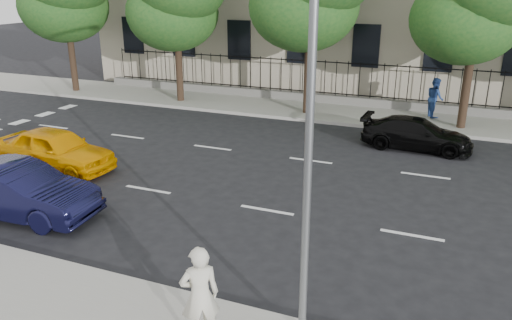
{
  "coord_description": "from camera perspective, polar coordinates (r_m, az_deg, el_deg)",
  "views": [
    {
      "loc": [
        4.54,
        -9.61,
        6.19
      ],
      "look_at": [
        -0.54,
        3.0,
        1.29
      ],
      "focal_mm": 35.0,
      "sensor_mm": 36.0,
      "label": 1
    }
  ],
  "objects": [
    {
      "name": "woman_near",
      "position": [
        8.92,
        -6.44,
        -15.14
      ],
      "size": [
        0.82,
        0.77,
        1.89
      ],
      "primitive_type": "imported",
      "rotation": [
        0.0,
        0.0,
        3.79
      ],
      "color": "beige",
      "rests_on": "near_sidewalk"
    },
    {
      "name": "navy_sedan",
      "position": [
        15.19,
        -25.62,
        -3.2
      ],
      "size": [
        4.66,
        1.9,
        1.5
      ],
      "primitive_type": "imported",
      "rotation": [
        0.0,
        0.0,
        1.64
      ],
      "color": "black",
      "rests_on": "ground"
    },
    {
      "name": "street_light",
      "position": [
        8.17,
        7.49,
        12.34
      ],
      "size": [
        0.25,
        3.32,
        8.05
      ],
      "color": "slate",
      "rests_on": "near_sidewalk"
    },
    {
      "name": "pedestrian_far",
      "position": [
        24.77,
        19.78,
        6.73
      ],
      "size": [
        1.0,
        1.1,
        1.84
      ],
      "primitive_type": "imported",
      "rotation": [
        0.0,
        0.0,
        1.98
      ],
      "color": "navy",
      "rests_on": "far_sidewalk"
    },
    {
      "name": "ground",
      "position": [
        12.3,
        -2.93,
        -10.42
      ],
      "size": [
        120.0,
        120.0,
        0.0
      ],
      "primitive_type": "plane",
      "color": "black",
      "rests_on": "ground"
    },
    {
      "name": "yellow_taxi",
      "position": [
        18.45,
        -21.84,
        1.13
      ],
      "size": [
        4.35,
        1.95,
        1.45
      ],
      "primitive_type": "imported",
      "rotation": [
        0.0,
        0.0,
        1.51
      ],
      "color": "#E99700",
      "rests_on": "ground"
    },
    {
      "name": "far_sidewalk",
      "position": [
        24.81,
        10.76,
        5.2
      ],
      "size": [
        60.0,
        4.0,
        0.15
      ],
      "primitive_type": "cube",
      "color": "gray",
      "rests_on": "ground"
    },
    {
      "name": "black_sedan",
      "position": [
        20.28,
        17.87,
        2.87
      ],
      "size": [
        4.27,
        1.91,
        1.22
      ],
      "primitive_type": "imported",
      "rotation": [
        0.0,
        0.0,
        1.52
      ],
      "color": "black",
      "rests_on": "ground"
    },
    {
      "name": "lane_markings",
      "position": [
        16.28,
        4.08,
        -2.55
      ],
      "size": [
        49.6,
        4.62,
        0.01
      ],
      "primitive_type": null,
      "color": "silver",
      "rests_on": "ground"
    },
    {
      "name": "iron_fence",
      "position": [
        26.3,
        11.6,
        7.25
      ],
      "size": [
        30.0,
        0.5,
        2.2
      ],
      "color": "slate",
      "rests_on": "far_sidewalk"
    }
  ]
}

